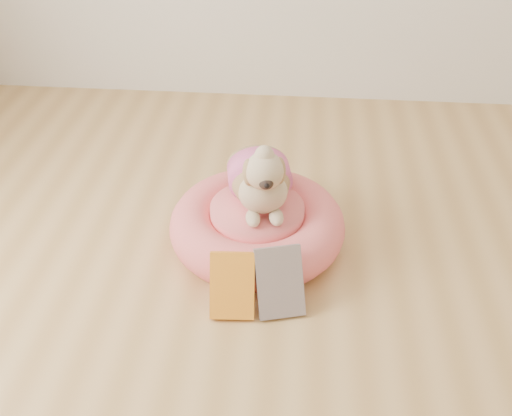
# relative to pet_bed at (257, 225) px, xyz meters

# --- Properties ---
(pet_bed) EXTENTS (0.64, 0.64, 0.17)m
(pet_bed) POSITION_rel_pet_bed_xyz_m (0.00, 0.00, 0.00)
(pet_bed) COLOR #ED5D5D
(pet_bed) RESTS_ON floor
(dog) EXTENTS (0.35, 0.45, 0.30)m
(dog) POSITION_rel_pet_bed_xyz_m (0.01, 0.04, 0.23)
(dog) COLOR brown
(dog) RESTS_ON pet_bed
(book_yellow) EXTENTS (0.15, 0.14, 0.20)m
(book_yellow) POSITION_rel_pet_bed_xyz_m (-0.05, -0.34, 0.02)
(book_yellow) COLOR yellow
(book_yellow) RESTS_ON floor
(book_white) EXTENTS (0.18, 0.17, 0.21)m
(book_white) POSITION_rel_pet_bed_xyz_m (0.10, -0.32, 0.03)
(book_white) COLOR silver
(book_white) RESTS_ON floor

